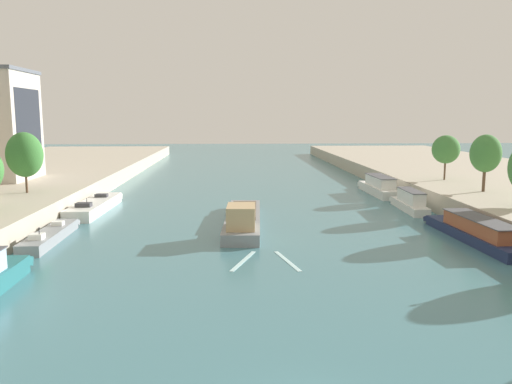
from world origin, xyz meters
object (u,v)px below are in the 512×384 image
object	(u,v)px
moored_boat_left_upstream	(50,235)
moored_boat_right_upstream	(476,231)
moored_boat_right_near	(410,202)
moored_boat_right_lone	(379,186)
moored_boat_left_midway	(95,206)
tree_right_second	(446,149)
barge_midriver	(243,218)
tree_left_by_lamp	(25,155)
tree_right_midway	(486,154)

from	to	relation	value
moored_boat_left_upstream	moored_boat_right_upstream	bearing A→B (deg)	-3.12
moored_boat_left_upstream	moored_boat_right_near	world-z (taller)	moored_boat_right_near
moored_boat_left_upstream	moored_boat_right_lone	world-z (taller)	moored_boat_right_lone
moored_boat_left_midway	tree_right_second	world-z (taller)	tree_right_second
barge_midriver	tree_right_second	size ratio (longest dim) A/B	3.16
barge_midriver	moored_boat_left_upstream	size ratio (longest dim) A/B	1.63
tree_left_by_lamp	tree_right_second	distance (m)	56.75
moored_boat_right_upstream	tree_right_midway	distance (m)	17.86
moored_boat_right_near	tree_left_by_lamp	size ratio (longest dim) A/B	1.49
tree_right_midway	moored_boat_left_upstream	bearing A→B (deg)	-165.45
moored_boat_right_near	moored_boat_left_upstream	bearing A→B (deg)	-160.78
barge_midriver	moored_boat_right_lone	xyz separation A→B (m)	(21.13, 22.03, 0.22)
barge_midriver	tree_right_midway	bearing A→B (deg)	13.81
moored_boat_left_midway	moored_boat_right_lone	world-z (taller)	moored_boat_right_lone
barge_midriver	moored_boat_left_upstream	xyz separation A→B (m)	(-18.43, -5.20, -0.44)
moored_boat_left_midway	tree_right_midway	xyz separation A→B (m)	(48.05, -2.72, 6.53)
moored_boat_right_upstream	moored_boat_left_midway	bearing A→B (deg)	156.48
moored_boat_left_midway	moored_boat_right_lone	size ratio (longest dim) A/B	1.14
tree_left_by_lamp	tree_right_second	bearing A→B (deg)	9.98
moored_boat_right_upstream	moored_boat_right_near	size ratio (longest dim) A/B	1.53
tree_left_by_lamp	tree_right_midway	size ratio (longest dim) A/B	1.05
moored_boat_right_upstream	tree_right_second	distance (m)	28.18
moored_boat_right_upstream	moored_boat_right_lone	xyz separation A→B (m)	(-0.75, 29.43, 0.20)
tree_left_by_lamp	moored_boat_left_upstream	bearing A→B (deg)	-62.09
moored_boat_left_upstream	moored_boat_right_near	distance (m)	41.92
barge_midriver	tree_right_midway	distance (m)	31.35
moored_boat_left_upstream	tree_right_midway	distance (m)	50.32
moored_boat_left_upstream	barge_midriver	bearing A→B (deg)	15.75
moored_boat_right_upstream	moored_boat_right_near	distance (m)	16.02
moored_boat_right_lone	tree_right_second	distance (m)	10.91
moored_boat_left_midway	barge_midriver	bearing A→B (deg)	-28.90
tree_right_midway	moored_boat_right_near	bearing A→B (deg)	171.67
moored_boat_left_upstream	tree_right_midway	world-z (taller)	tree_right_midway
moored_boat_right_near	tree_left_by_lamp	xyz separation A→B (m)	(-47.17, 0.52, 6.04)
tree_left_by_lamp	moored_boat_left_midway	bearing A→B (deg)	6.79
moored_boat_left_midway	tree_left_by_lamp	xyz separation A→B (m)	(-7.80, -0.93, 6.46)
moored_boat_right_upstream	moored_boat_right_lone	distance (m)	29.44
moored_boat_right_near	tree_right_second	distance (m)	14.75
moored_boat_left_upstream	moored_boat_left_midway	xyz separation A→B (m)	(0.22, 15.25, 0.15)
moored_boat_right_upstream	moored_boat_right_lone	world-z (taller)	moored_boat_right_lone
moored_boat_right_upstream	moored_boat_right_near	xyz separation A→B (m)	(-0.73, 16.00, 0.12)
barge_midriver	tree_left_by_lamp	size ratio (longest dim) A/B	2.79
moored_boat_left_upstream	moored_boat_right_upstream	size ratio (longest dim) A/B	0.75
moored_boat_left_upstream	tree_right_midway	bearing A→B (deg)	14.55
tree_left_by_lamp	tree_right_midway	bearing A→B (deg)	-1.84
moored_boat_left_upstream	moored_boat_left_midway	size ratio (longest dim) A/B	0.80
moored_boat_left_midway	tree_right_midway	size ratio (longest dim) A/B	2.22
moored_boat_right_upstream	moored_boat_left_upstream	bearing A→B (deg)	176.88
moored_boat_left_midway	moored_boat_right_upstream	bearing A→B (deg)	-23.52
tree_right_midway	tree_right_second	xyz separation A→B (m)	(0.03, 11.63, -0.25)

